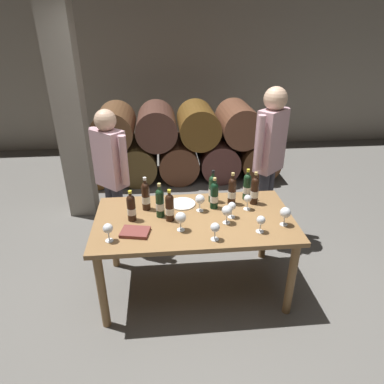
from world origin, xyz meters
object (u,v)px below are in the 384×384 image
wine_bottle_0 (255,190)px  taster_seated_left (111,171)px  wine_bottle_5 (232,191)px  wine_glass_7 (232,207)px  dining_table (194,227)px  wine_glass_6 (108,229)px  wine_bottle_3 (160,202)px  sommelier_presenting (270,153)px  wine_bottle_6 (131,207)px  wine_glass_1 (215,228)px  wine_bottle_4 (170,207)px  wine_bottle_7 (214,195)px  wine_glass_4 (200,200)px  wine_bottle_8 (247,186)px  wine_glass_0 (181,218)px  wine_glass_2 (227,211)px  serving_plate (182,204)px  wine_glass_8 (261,221)px  wine_bottle_2 (213,188)px  wine_glass_5 (248,199)px  wine_bottle_1 (146,196)px  wine_glass_3 (285,213)px

wine_bottle_0 → taster_seated_left: taster_seated_left is taller
wine_bottle_5 → wine_glass_7: 0.24m
dining_table → wine_glass_6: 0.76m
wine_bottle_3 → sommelier_presenting: bearing=31.0°
wine_bottle_6 → wine_glass_1: size_ratio=1.87×
dining_table → wine_bottle_4: 0.30m
wine_bottle_7 → wine_glass_4: 0.14m
wine_bottle_8 → taster_seated_left: 1.36m
wine_glass_0 → wine_bottle_4: bearing=116.3°
wine_glass_0 → sommelier_presenting: 1.36m
wine_bottle_4 → wine_bottle_6: (-0.32, 0.03, -0.00)m
wine_bottle_8 → wine_glass_1: wine_bottle_8 is taller
wine_bottle_8 → wine_glass_2: (-0.27, -0.41, -0.02)m
wine_bottle_4 → wine_glass_6: size_ratio=1.88×
dining_table → wine_bottle_0: (0.57, 0.21, 0.23)m
wine_bottle_3 → serving_plate: wine_bottle_3 is taller
dining_table → wine_glass_2: (0.26, -0.10, 0.20)m
wine_bottle_4 → wine_glass_2: (0.47, -0.09, -0.01)m
wine_bottle_3 → wine_glass_4: bearing=9.8°
wine_bottle_8 → wine_glass_4: (-0.46, -0.19, -0.02)m
wine_bottle_8 → wine_glass_8: 0.57m
wine_glass_8 → wine_glass_0: bearing=172.4°
wine_glass_4 → dining_table: bearing=-117.3°
serving_plate → taster_seated_left: bearing=145.5°
wine_bottle_2 → taster_seated_left: size_ratio=0.20×
wine_bottle_7 → taster_seated_left: (-0.96, 0.56, 0.03)m
wine_bottle_5 → wine_glass_8: (0.14, -0.48, -0.03)m
wine_bottle_5 → wine_glass_5: wine_bottle_5 is taller
wine_bottle_3 → wine_glass_6: size_ratio=2.05×
wine_bottle_7 → wine_glass_5: wine_bottle_7 is taller
wine_bottle_4 → wine_bottle_8: 0.80m
wine_glass_0 → wine_glass_6: wine_glass_0 is taller
wine_bottle_6 → wine_glass_6: wine_bottle_6 is taller
wine_glass_4 → wine_glass_8: (0.44, -0.38, -0.01)m
wine_glass_0 → wine_glass_4: size_ratio=1.03×
wine_bottle_7 → wine_glass_2: size_ratio=1.84×
wine_glass_4 → wine_glass_0: bearing=-122.5°
wine_bottle_1 → wine_bottle_6: (-0.12, -0.18, -0.01)m
wine_glass_4 → sommelier_presenting: sommelier_presenting is taller
wine_glass_8 → wine_glass_7: bearing=126.9°
wine_bottle_7 → wine_glass_0: (-0.32, -0.34, -0.01)m
taster_seated_left → wine_bottle_8: bearing=-17.7°
wine_bottle_4 → sommelier_presenting: size_ratio=0.17×
taster_seated_left → wine_glass_1: bearing=-49.6°
taster_seated_left → wine_bottle_5: bearing=-23.6°
wine_bottle_0 → wine_glass_2: wine_bottle_0 is taller
wine_bottle_1 → wine_glass_8: 1.02m
wine_bottle_4 → sommelier_presenting: 1.32m
wine_glass_5 → wine_glass_8: size_ratio=0.98×
wine_bottle_0 → wine_glass_3: 0.42m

